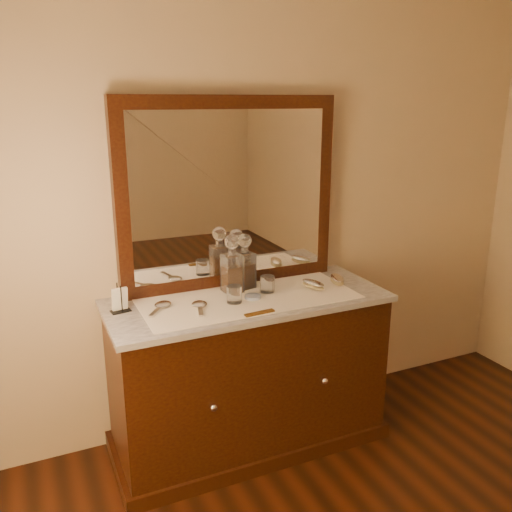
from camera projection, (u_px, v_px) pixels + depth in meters
The scene contains 18 objects.
dresser_cabinet at pixel (248, 375), 2.86m from camera, with size 1.40×0.55×0.82m, color black.
dresser_plinth at pixel (249, 434), 2.96m from camera, with size 1.46×0.59×0.08m, color black.
knob_left at pixel (214, 408), 2.48m from camera, with size 0.04×0.04×0.04m, color silver.
knob_right at pixel (325, 381), 2.72m from camera, with size 0.04×0.04×0.04m, color silver.
marble_top at pixel (248, 300), 2.74m from camera, with size 1.44×0.59×0.03m, color silver.
mirror_frame at pixel (229, 194), 2.81m from camera, with size 1.20×0.08×1.00m, color black.
mirror_glass at pixel (231, 195), 2.78m from camera, with size 1.06×0.01×0.86m, color white.
lace_runner at pixel (250, 299), 2.72m from camera, with size 1.10×0.45×0.00m, color white.
pin_dish at pixel (253, 297), 2.72m from camera, with size 0.08×0.08×0.01m, color white.
comb at pixel (260, 313), 2.52m from camera, with size 0.15×0.03×0.01m, color brown.
napkin_rack at pixel (120, 301), 2.54m from camera, with size 0.10×0.07×0.14m.
decanter_left at pixel (232, 270), 2.78m from camera, with size 0.10×0.10×0.31m.
decanter_right at pixel (245, 267), 2.85m from camera, with size 0.11×0.11×0.30m.
brush_near at pixel (313, 284), 2.86m from camera, with size 0.10×0.16×0.04m.
brush_far at pixel (337, 279), 2.94m from camera, with size 0.11×0.16×0.04m.
hand_mirror_outer at pixel (162, 306), 2.60m from camera, with size 0.16×0.19×0.02m.
hand_mirror_inner at pixel (200, 305), 2.60m from camera, with size 0.10×0.20×0.02m.
tumblers at pixel (251, 289), 2.72m from camera, with size 0.29×0.15×0.09m.
Camera 1 is at (-1.02, -0.40, 1.83)m, focal length 37.46 mm.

